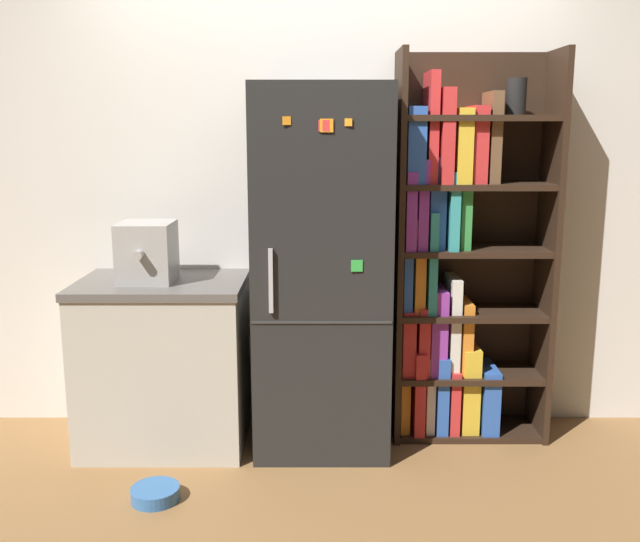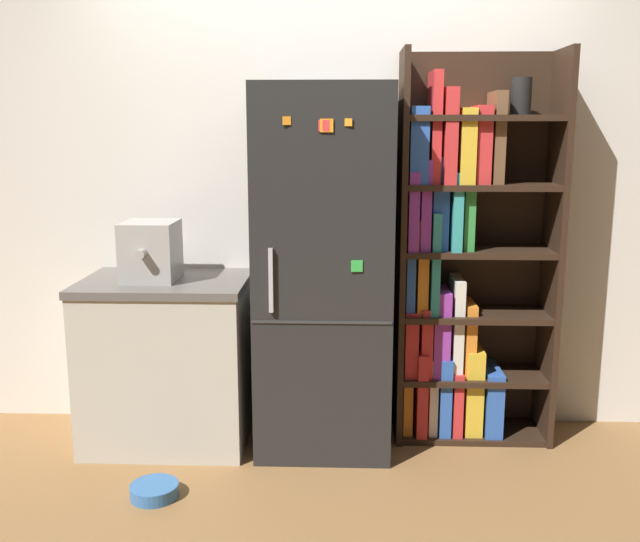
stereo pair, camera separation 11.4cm
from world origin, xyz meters
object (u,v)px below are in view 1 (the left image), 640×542
Objects in this scene: refrigerator at (324,271)px; espresso_machine at (150,252)px; bookshelf at (456,265)px; pet_bowl at (158,493)px.

espresso_machine is at bearing -178.60° from refrigerator.
espresso_machine is (-1.55, -0.17, 0.10)m from bookshelf.
bookshelf is at bearing 12.06° from refrigerator.
refrigerator is 5.33× the size of espresso_machine.
bookshelf is 9.22× the size of pet_bowl.
refrigerator is 0.87m from espresso_machine.
refrigerator reaches higher than pet_bowl.
pet_bowl is at bearing -77.59° from espresso_machine.
refrigerator is at bearing 39.61° from pet_bowl.
pet_bowl is (0.13, -0.59, -0.98)m from espresso_machine.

